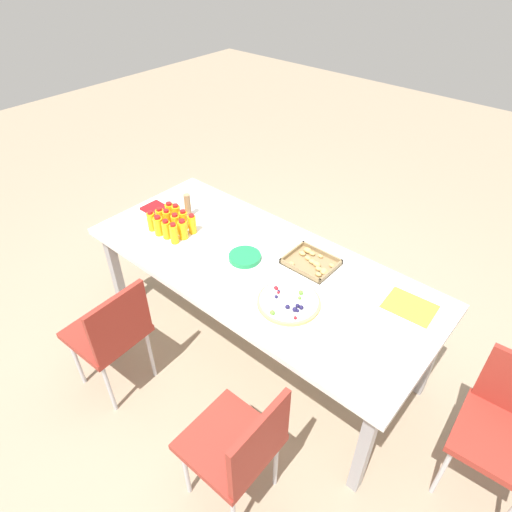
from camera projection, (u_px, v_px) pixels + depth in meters
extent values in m
plane|color=gray|center=(258.00, 345.00, 3.12)|extent=(12.00, 12.00, 0.00)
cube|color=white|center=(258.00, 266.00, 2.67)|extent=(2.19, 0.94, 0.04)
cube|color=#99999E|center=(116.00, 273.00, 3.19)|extent=(0.06, 0.06, 0.71)
cube|color=#99999E|center=(363.00, 451.00, 2.15)|extent=(0.06, 0.06, 0.71)
cube|color=#99999E|center=(196.00, 227.00, 3.65)|extent=(0.06, 0.06, 0.71)
cube|color=#99999E|center=(431.00, 354.00, 2.61)|extent=(0.06, 0.06, 0.71)
cube|color=maroon|center=(106.00, 331.00, 2.62)|extent=(0.42, 0.42, 0.04)
cube|color=maroon|center=(120.00, 324.00, 2.42)|extent=(0.05, 0.38, 0.38)
cylinder|color=silver|center=(77.00, 362.00, 2.75)|extent=(0.02, 0.02, 0.41)
cylinder|color=silver|center=(119.00, 331.00, 2.95)|extent=(0.02, 0.02, 0.41)
cylinder|color=silver|center=(109.00, 389.00, 2.60)|extent=(0.02, 0.02, 0.41)
cylinder|color=silver|center=(151.00, 355.00, 2.80)|extent=(0.02, 0.02, 0.41)
cube|color=maroon|center=(229.00, 442.00, 2.08)|extent=(0.41, 0.41, 0.04)
cube|color=maroon|center=(260.00, 445.00, 1.87)|extent=(0.04, 0.38, 0.38)
cylinder|color=silver|center=(186.00, 472.00, 2.21)|extent=(0.02, 0.02, 0.41)
cylinder|color=silver|center=(229.00, 426.00, 2.41)|extent=(0.02, 0.02, 0.41)
cylinder|color=silver|center=(276.00, 464.00, 2.25)|extent=(0.02, 0.02, 0.41)
cube|color=maroon|center=(500.00, 441.00, 2.08)|extent=(0.42, 0.42, 0.04)
cylinder|color=silver|center=(441.00, 472.00, 2.21)|extent=(0.02, 0.02, 0.41)
cylinder|color=silver|center=(461.00, 425.00, 2.41)|extent=(0.02, 0.02, 0.41)
cylinder|color=#F9AE14|center=(152.00, 222.00, 2.90)|extent=(0.05, 0.05, 0.13)
cylinder|color=red|center=(150.00, 212.00, 2.85)|extent=(0.03, 0.03, 0.02)
cylinder|color=#F9AF14|center=(159.00, 226.00, 2.86)|extent=(0.06, 0.06, 0.12)
cylinder|color=red|center=(157.00, 217.00, 2.81)|extent=(0.04, 0.04, 0.02)
cylinder|color=#F9AE14|center=(167.00, 230.00, 2.83)|extent=(0.06, 0.06, 0.12)
cylinder|color=red|center=(165.00, 221.00, 2.79)|extent=(0.04, 0.04, 0.02)
cylinder|color=#F9AC14|center=(174.00, 234.00, 2.78)|extent=(0.05, 0.05, 0.13)
cylinder|color=red|center=(173.00, 225.00, 2.74)|extent=(0.03, 0.03, 0.02)
cylinder|color=#F9AC14|center=(160.00, 218.00, 2.94)|extent=(0.06, 0.06, 0.12)
cylinder|color=red|center=(159.00, 209.00, 2.90)|extent=(0.04, 0.04, 0.02)
cylinder|color=#F8AF14|center=(167.00, 220.00, 2.90)|extent=(0.05, 0.05, 0.13)
cylinder|color=red|center=(166.00, 211.00, 2.86)|extent=(0.03, 0.03, 0.02)
cylinder|color=#FAAD14|center=(176.00, 225.00, 2.87)|extent=(0.06, 0.06, 0.13)
cylinder|color=red|center=(175.00, 215.00, 2.82)|extent=(0.04, 0.04, 0.02)
cylinder|color=#F8AD14|center=(183.00, 230.00, 2.82)|extent=(0.06, 0.06, 0.12)
cylinder|color=red|center=(182.00, 221.00, 2.78)|extent=(0.04, 0.04, 0.02)
cylinder|color=#F9AF14|center=(170.00, 212.00, 2.99)|extent=(0.06, 0.06, 0.12)
cylinder|color=red|center=(169.00, 204.00, 2.95)|extent=(0.04, 0.04, 0.02)
cylinder|color=#F8AB14|center=(177.00, 215.00, 2.95)|extent=(0.06, 0.06, 0.13)
cylinder|color=red|center=(175.00, 206.00, 2.90)|extent=(0.04, 0.04, 0.02)
cylinder|color=#FAAE14|center=(184.00, 220.00, 2.91)|extent=(0.06, 0.06, 0.12)
cylinder|color=red|center=(183.00, 212.00, 2.87)|extent=(0.04, 0.04, 0.02)
cylinder|color=#F9AC14|center=(192.00, 225.00, 2.87)|extent=(0.05, 0.05, 0.12)
cylinder|color=red|center=(191.00, 216.00, 2.83)|extent=(0.03, 0.03, 0.02)
cylinder|color=tan|center=(289.00, 302.00, 2.38)|extent=(0.34, 0.34, 0.02)
cylinder|color=white|center=(289.00, 301.00, 2.37)|extent=(0.32, 0.32, 0.01)
sphere|color=red|center=(278.00, 293.00, 2.41)|extent=(0.02, 0.02, 0.02)
sphere|color=#1E1947|center=(295.00, 309.00, 2.30)|extent=(0.03, 0.03, 0.03)
sphere|color=red|center=(295.00, 318.00, 2.26)|extent=(0.02, 0.02, 0.02)
sphere|color=#1E1947|center=(297.00, 311.00, 2.30)|extent=(0.02, 0.02, 0.02)
sphere|color=#66B238|center=(300.00, 298.00, 2.37)|extent=(0.02, 0.02, 0.02)
sphere|color=red|center=(276.00, 288.00, 2.44)|extent=(0.02, 0.02, 0.02)
sphere|color=red|center=(277.00, 289.00, 2.43)|extent=(0.02, 0.02, 0.02)
sphere|color=#66B238|center=(301.00, 293.00, 2.40)|extent=(0.03, 0.03, 0.03)
sphere|color=#1E1947|center=(276.00, 297.00, 2.38)|extent=(0.02, 0.02, 0.02)
sphere|color=#1E1947|center=(301.00, 307.00, 2.32)|extent=(0.03, 0.03, 0.03)
sphere|color=#1E1947|center=(298.00, 306.00, 2.33)|extent=(0.02, 0.02, 0.02)
sphere|color=#1E1947|center=(287.00, 307.00, 2.32)|extent=(0.03, 0.03, 0.03)
sphere|color=#1E1947|center=(279.00, 291.00, 2.42)|extent=(0.02, 0.02, 0.02)
sphere|color=#66B238|center=(272.00, 313.00, 2.28)|extent=(0.03, 0.03, 0.03)
cube|color=olive|center=(311.00, 263.00, 2.65)|extent=(0.30, 0.24, 0.01)
cube|color=olive|center=(300.00, 271.00, 2.57)|extent=(0.30, 0.01, 0.03)
cube|color=olive|center=(322.00, 253.00, 2.71)|extent=(0.30, 0.01, 0.03)
cube|color=olive|center=(292.00, 252.00, 2.71)|extent=(0.01, 0.24, 0.03)
cube|color=olive|center=(331.00, 272.00, 2.57)|extent=(0.01, 0.24, 0.03)
ellipsoid|color=tan|center=(312.00, 253.00, 2.70)|extent=(0.04, 0.03, 0.02)
ellipsoid|color=tan|center=(318.00, 274.00, 2.55)|extent=(0.04, 0.03, 0.02)
ellipsoid|color=tan|center=(319.00, 269.00, 2.58)|extent=(0.04, 0.03, 0.02)
ellipsoid|color=tan|center=(312.00, 261.00, 2.64)|extent=(0.05, 0.03, 0.03)
ellipsoid|color=tan|center=(324.00, 271.00, 2.57)|extent=(0.05, 0.03, 0.03)
ellipsoid|color=tan|center=(317.00, 264.00, 2.61)|extent=(0.05, 0.04, 0.03)
ellipsoid|color=tan|center=(308.00, 258.00, 2.66)|extent=(0.04, 0.03, 0.02)
ellipsoid|color=tan|center=(316.00, 263.00, 2.62)|extent=(0.04, 0.03, 0.02)
ellipsoid|color=tan|center=(302.00, 253.00, 2.70)|extent=(0.04, 0.03, 0.02)
ellipsoid|color=tan|center=(323.00, 273.00, 2.56)|extent=(0.04, 0.03, 0.02)
ellipsoid|color=tan|center=(308.00, 250.00, 2.72)|extent=(0.06, 0.04, 0.03)
ellipsoid|color=tan|center=(332.00, 265.00, 2.61)|extent=(0.04, 0.03, 0.02)
ellipsoid|color=tan|center=(292.00, 263.00, 2.63)|extent=(0.04, 0.03, 0.02)
ellipsoid|color=tan|center=(320.00, 256.00, 2.68)|extent=(0.03, 0.02, 0.02)
cylinder|color=#1E8C4C|center=(245.00, 259.00, 2.69)|extent=(0.20, 0.20, 0.00)
cylinder|color=#1E8C4C|center=(245.00, 258.00, 2.68)|extent=(0.20, 0.20, 0.00)
cylinder|color=#1E8C4C|center=(245.00, 257.00, 2.68)|extent=(0.20, 0.20, 0.00)
cylinder|color=#1E8C4C|center=(245.00, 257.00, 2.68)|extent=(0.20, 0.20, 0.00)
cylinder|color=#1E8C4C|center=(245.00, 256.00, 2.67)|extent=(0.20, 0.20, 0.00)
cylinder|color=#1E8C4C|center=(245.00, 255.00, 2.67)|extent=(0.20, 0.20, 0.00)
cube|color=red|center=(155.00, 208.00, 3.13)|extent=(0.15, 0.15, 0.02)
cylinder|color=#9E7A56|center=(188.00, 206.00, 3.01)|extent=(0.04, 0.04, 0.17)
cube|color=yellow|center=(410.00, 307.00, 2.36)|extent=(0.27, 0.21, 0.01)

